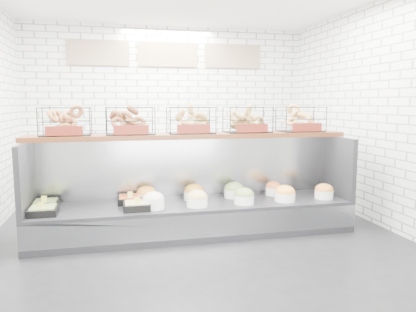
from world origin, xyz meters
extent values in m
plane|color=black|center=(0.00, 0.00, 0.00)|extent=(5.50, 5.50, 0.00)
cube|color=white|center=(0.00, 2.75, 1.50)|extent=(5.00, 0.02, 3.00)
cube|color=white|center=(2.50, 0.00, 1.50)|extent=(0.02, 5.50, 3.00)
cube|color=tan|center=(-1.20, 2.72, 2.50)|extent=(1.05, 0.03, 0.42)
cube|color=tan|center=(0.00, 2.72, 2.50)|extent=(1.05, 0.03, 0.42)
cube|color=tan|center=(1.20, 2.72, 2.50)|extent=(1.05, 0.03, 0.42)
cube|color=black|center=(0.00, 0.30, 0.20)|extent=(4.00, 0.90, 0.40)
cube|color=#93969B|center=(0.00, -0.14, 0.22)|extent=(4.00, 0.03, 0.28)
cube|color=#93969B|center=(0.00, 0.71, 0.80)|extent=(4.00, 0.08, 0.80)
cube|color=black|center=(-1.97, 0.30, 0.80)|extent=(0.06, 0.90, 0.80)
cube|color=black|center=(1.97, 0.30, 0.80)|extent=(0.06, 0.90, 0.80)
cube|color=black|center=(-1.77, 0.11, 0.44)|extent=(0.31, 0.31, 0.08)
cube|color=#859A4E|center=(-1.77, 0.11, 0.48)|extent=(0.26, 0.26, 0.04)
cube|color=#FFF858|center=(-1.77, 0.00, 0.53)|extent=(0.06, 0.01, 0.08)
cube|color=black|center=(-1.79, 0.43, 0.44)|extent=(0.29, 0.29, 0.08)
cube|color=olive|center=(-1.79, 0.43, 0.48)|extent=(0.25, 0.25, 0.04)
cube|color=#FFF858|center=(-1.79, 0.33, 0.53)|extent=(0.06, 0.01, 0.08)
cube|color=black|center=(-0.73, 0.10, 0.44)|extent=(0.31, 0.31, 0.08)
cube|color=#CDB97E|center=(-0.73, 0.10, 0.48)|extent=(0.26, 0.26, 0.04)
cube|color=#FFF858|center=(-0.73, 0.00, 0.53)|extent=(0.06, 0.01, 0.08)
cube|color=black|center=(-0.80, 0.45, 0.44)|extent=(0.31, 0.31, 0.08)
cube|color=orange|center=(-0.80, 0.45, 0.48)|extent=(0.26, 0.26, 0.04)
cube|color=#FFF858|center=(-0.80, 0.34, 0.53)|extent=(0.06, 0.01, 0.08)
cylinder|color=white|center=(-0.53, 0.11, 0.46)|extent=(0.26, 0.26, 0.11)
ellipsoid|color=silver|center=(-0.53, 0.11, 0.52)|extent=(0.26, 0.26, 0.18)
cylinder|color=white|center=(-0.59, 0.48, 0.46)|extent=(0.25, 0.25, 0.11)
ellipsoid|color=orange|center=(-0.59, 0.48, 0.52)|extent=(0.25, 0.25, 0.17)
cylinder|color=white|center=(-0.01, 0.09, 0.46)|extent=(0.26, 0.26, 0.11)
ellipsoid|color=tan|center=(-0.01, 0.09, 0.52)|extent=(0.26, 0.26, 0.18)
cylinder|color=white|center=(0.02, 0.44, 0.46)|extent=(0.27, 0.27, 0.11)
ellipsoid|color=#C58329|center=(0.02, 0.44, 0.52)|extent=(0.26, 0.26, 0.18)
cylinder|color=white|center=(0.59, 0.09, 0.46)|extent=(0.25, 0.25, 0.11)
ellipsoid|color=olive|center=(0.59, 0.09, 0.52)|extent=(0.25, 0.25, 0.17)
cylinder|color=white|center=(0.57, 0.45, 0.46)|extent=(0.27, 0.27, 0.11)
ellipsoid|color=olive|center=(0.57, 0.45, 0.52)|extent=(0.26, 0.26, 0.18)
cylinder|color=white|center=(1.14, 0.10, 0.46)|extent=(0.27, 0.27, 0.11)
ellipsoid|color=orange|center=(1.14, 0.10, 0.52)|extent=(0.26, 0.26, 0.18)
cylinder|color=white|center=(1.14, 0.46, 0.46)|extent=(0.21, 0.21, 0.11)
ellipsoid|color=orange|center=(1.14, 0.46, 0.52)|extent=(0.21, 0.21, 0.15)
cylinder|color=white|center=(1.71, 0.12, 0.46)|extent=(0.24, 0.24, 0.11)
ellipsoid|color=orange|center=(1.71, 0.12, 0.52)|extent=(0.24, 0.24, 0.17)
cube|color=#431F0E|center=(0.00, 0.52, 1.23)|extent=(4.10, 0.50, 0.06)
cube|color=black|center=(-1.53, 0.52, 1.43)|extent=(0.60, 0.38, 0.34)
cube|color=maroon|center=(-1.53, 0.32, 1.33)|extent=(0.42, 0.02, 0.11)
cube|color=black|center=(-0.77, 0.52, 1.43)|extent=(0.60, 0.38, 0.34)
cube|color=maroon|center=(-0.77, 0.32, 1.33)|extent=(0.42, 0.02, 0.11)
cube|color=black|center=(0.00, 0.52, 1.43)|extent=(0.60, 0.38, 0.34)
cube|color=maroon|center=(0.00, 0.32, 1.33)|extent=(0.42, 0.02, 0.11)
cube|color=black|center=(0.77, 0.52, 1.43)|extent=(0.60, 0.38, 0.34)
cube|color=maroon|center=(0.77, 0.32, 1.33)|extent=(0.42, 0.02, 0.11)
cube|color=black|center=(1.53, 0.52, 1.43)|extent=(0.60, 0.38, 0.34)
cube|color=maroon|center=(1.53, 0.32, 1.33)|extent=(0.42, 0.02, 0.11)
cube|color=#93969B|center=(0.00, 2.43, 0.45)|extent=(4.00, 0.60, 0.90)
cube|color=black|center=(-1.28, 2.37, 1.02)|extent=(0.40, 0.30, 0.24)
cube|color=silver|center=(-0.79, 2.42, 0.99)|extent=(0.35, 0.28, 0.18)
cylinder|color=#C26530|center=(0.39, 2.39, 1.01)|extent=(0.09, 0.09, 0.22)
cube|color=black|center=(1.54, 2.39, 1.05)|extent=(0.30, 0.30, 0.30)
camera|label=1|loc=(-0.95, -4.63, 1.65)|focal=35.00mm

